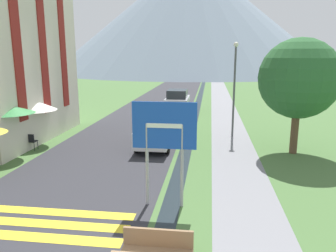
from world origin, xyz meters
name	(u,v)px	position (x,y,z in m)	size (l,w,h in m)	color
ground_plane	(179,117)	(0.00, 20.00, 0.00)	(160.00, 160.00, 0.00)	#476B38
road	(165,99)	(-2.50, 30.00, 0.00)	(6.40, 60.00, 0.01)	#2D2D33
footpath	(222,100)	(3.60, 30.00, 0.00)	(2.20, 60.00, 0.01)	slate
drainage_channel	(199,100)	(1.20, 30.00, 0.00)	(0.60, 60.00, 0.00)	black
crosswalk_marking	(36,223)	(-2.50, 3.07, 0.01)	(5.44, 1.84, 0.01)	yellow
mountain_distant	(191,15)	(-3.52, 91.24, 15.64)	(77.26, 77.26, 31.28)	slate
road_sign	(164,136)	(0.99, 4.68, 2.28)	(1.98, 0.11, 3.34)	#9E9EA3
parked_car_near	(156,130)	(-0.40, 11.45, 0.91)	(1.73, 4.10, 1.82)	silver
parked_car_far	(177,100)	(-0.41, 22.79, 0.91)	(1.99, 3.90, 1.82)	#B2B2B7
cafe_chair_far_right	(31,140)	(-6.49, 9.95, 0.51)	(0.40, 0.40, 0.85)	black
cafe_chair_far_left	(21,141)	(-6.99, 9.85, 0.51)	(0.40, 0.40, 0.85)	black
cafe_umbrella_middle_green	(11,110)	(-6.79, 8.96, 2.24)	(2.14, 2.14, 2.43)	#B7B2A8
cafe_umbrella_rear_white	(34,105)	(-6.84, 11.12, 2.11)	(2.28, 2.28, 2.38)	#B7B2A8
person_seated_far	(3,147)	(-6.81, 8.09, 0.66)	(0.32, 0.32, 1.20)	#282833
person_standing_terrace	(16,132)	(-7.06, 9.60, 1.03)	(0.32, 0.32, 1.77)	#282833
streetlamp	(234,82)	(3.71, 14.23, 3.20)	(0.28, 0.28, 5.42)	#515156
tree_by_path	(299,79)	(6.46, 11.16, 3.63)	(3.78, 3.78, 5.53)	brown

